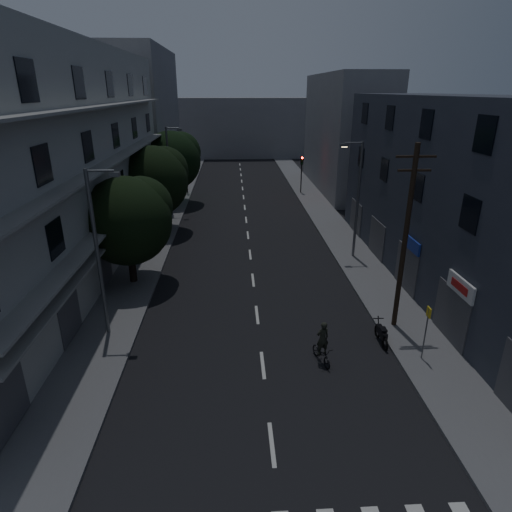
{
  "coord_description": "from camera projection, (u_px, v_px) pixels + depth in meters",
  "views": [
    {
      "loc": [
        -1.15,
        -9.2,
        11.28
      ],
      "look_at": [
        0.0,
        12.0,
        3.0
      ],
      "focal_mm": 30.0,
      "sensor_mm": 36.0,
      "label": 1
    }
  ],
  "objects": [
    {
      "name": "ground",
      "position": [
        248.0,
        233.0,
        35.97
      ],
      "size": [
        160.0,
        160.0,
        0.0
      ],
      "primitive_type": "plane",
      "color": "black",
      "rests_on": "ground"
    },
    {
      "name": "sidewalk_left",
      "position": [
        158.0,
        234.0,
        35.57
      ],
      "size": [
        3.0,
        90.0,
        0.15
      ],
      "primitive_type": "cube",
      "color": "#565659",
      "rests_on": "ground"
    },
    {
      "name": "sidewalk_right",
      "position": [
        336.0,
        231.0,
        36.32
      ],
      "size": [
        3.0,
        90.0,
        0.15
      ],
      "primitive_type": "cube",
      "color": "#565659",
      "rests_on": "ground"
    },
    {
      "name": "lane_markings",
      "position": [
        245.0,
        213.0,
        41.78
      ],
      "size": [
        0.15,
        60.5,
        0.01
      ],
      "color": "beige",
      "rests_on": "ground"
    },
    {
      "name": "building_left",
      "position": [
        57.0,
        164.0,
        26.32
      ],
      "size": [
        7.0,
        36.0,
        14.0
      ],
      "color": "#A2A39E",
      "rests_on": "ground"
    },
    {
      "name": "building_right",
      "position": [
        464.0,
        198.0,
        24.34
      ],
      "size": [
        6.19,
        28.0,
        11.0
      ],
      "color": "#2C303B",
      "rests_on": "ground"
    },
    {
      "name": "building_far_left",
      "position": [
        146.0,
        118.0,
        53.86
      ],
      "size": [
        6.0,
        20.0,
        16.0
      ],
      "primitive_type": "cube",
      "color": "slate",
      "rests_on": "ground"
    },
    {
      "name": "building_far_right",
      "position": [
        344.0,
        133.0,
        50.03
      ],
      "size": [
        6.0,
        20.0,
        13.0
      ],
      "primitive_type": "cube",
      "color": "slate",
      "rests_on": "ground"
    },
    {
      "name": "building_far_end",
      "position": [
        238.0,
        127.0,
        76.02
      ],
      "size": [
        24.0,
        8.0,
        10.0
      ],
      "primitive_type": "cube",
      "color": "slate",
      "rests_on": "ground"
    },
    {
      "name": "tree_near",
      "position": [
        128.0,
        217.0,
        25.25
      ],
      "size": [
        5.29,
        5.29,
        6.52
      ],
      "color": "black",
      "rests_on": "sidewalk_left"
    },
    {
      "name": "tree_mid",
      "position": [
        154.0,
        179.0,
        34.67
      ],
      "size": [
        5.72,
        5.72,
        7.03
      ],
      "color": "black",
      "rests_on": "sidewalk_left"
    },
    {
      "name": "tree_far",
      "position": [
        172.0,
        158.0,
        43.47
      ],
      "size": [
        5.94,
        5.94,
        7.35
      ],
      "color": "black",
      "rests_on": "sidewalk_left"
    },
    {
      "name": "traffic_signal_far_right",
      "position": [
        302.0,
        167.0,
        48.46
      ],
      "size": [
        0.28,
        0.37,
        4.1
      ],
      "color": "black",
      "rests_on": "sidewalk_right"
    },
    {
      "name": "traffic_signal_far_left",
      "position": [
        186.0,
        167.0,
        48.17
      ],
      "size": [
        0.28,
        0.37,
        4.1
      ],
      "color": "black",
      "rests_on": "sidewalk_left"
    },
    {
      "name": "street_lamp_left_near",
      "position": [
        99.0,
        247.0,
        19.45
      ],
      "size": [
        1.51,
        0.25,
        8.0
      ],
      "color": "slate",
      "rests_on": "sidewalk_left"
    },
    {
      "name": "street_lamp_right",
      "position": [
        356.0,
        195.0,
        29.09
      ],
      "size": [
        1.51,
        0.25,
        8.0
      ],
      "color": "#57595F",
      "rests_on": "sidewalk_right"
    },
    {
      "name": "street_lamp_left_far",
      "position": [
        170.0,
        166.0,
        39.91
      ],
      "size": [
        1.51,
        0.25,
        8.0
      ],
      "color": "#515358",
      "rests_on": "sidewalk_left"
    },
    {
      "name": "utility_pole",
      "position": [
        405.0,
        236.0,
        20.01
      ],
      "size": [
        1.8,
        0.24,
        9.0
      ],
      "color": "black",
      "rests_on": "sidewalk_right"
    },
    {
      "name": "bus_stop_sign",
      "position": [
        427.0,
        324.0,
        18.36
      ],
      "size": [
        0.06,
        0.35,
        2.52
      ],
      "color": "#595B60",
      "rests_on": "sidewalk_right"
    },
    {
      "name": "motorcycle",
      "position": [
        381.0,
        335.0,
        20.25
      ],
      "size": [
        0.51,
        1.77,
        1.14
      ],
      "rotation": [
        0.0,
        0.0,
        0.0
      ],
      "color": "black",
      "rests_on": "ground"
    },
    {
      "name": "cyclist",
      "position": [
        322.0,
        349.0,
        18.74
      ],
      "size": [
        0.98,
        1.67,
        2.01
      ],
      "rotation": [
        0.0,
        0.0,
        0.29
      ],
      "color": "black",
      "rests_on": "ground"
    }
  ]
}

